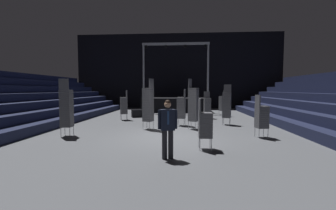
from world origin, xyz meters
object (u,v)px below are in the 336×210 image
at_px(chair_stack_front_left, 66,108).
at_px(chair_stack_mid_right, 205,124).
at_px(chair_stack_aisle_right, 223,103).
at_px(man_with_tie, 168,126).
at_px(chair_stack_mid_centre, 148,104).
at_px(stage_riser, 176,104).
at_px(chair_stack_rear_centre, 207,105).
at_px(chair_stack_aisle_left, 227,105).
at_px(chair_stack_rear_right, 124,105).
at_px(chair_stack_front_right, 193,104).
at_px(equipment_road_case, 138,113).
at_px(chair_stack_mid_left, 181,107).
at_px(chair_stack_rear_left, 262,116).

height_order(chair_stack_front_left, chair_stack_mid_right, chair_stack_front_left).
xyz_separation_m(chair_stack_front_left, chair_stack_aisle_right, (7.97, 7.89, -0.25)).
relative_size(man_with_tie, chair_stack_mid_centre, 0.67).
xyz_separation_m(chair_stack_front_left, chair_stack_mid_centre, (3.23, 1.95, 0.04)).
relative_size(stage_riser, chair_stack_aisle_right, 3.07).
distance_m(chair_stack_rear_centre, chair_stack_aisle_left, 2.87).
bearing_deg(chair_stack_rear_right, chair_stack_aisle_left, -124.94).
bearing_deg(chair_stack_front_right, chair_stack_aisle_left, 149.23).
relative_size(stage_riser, equipment_road_case, 6.71).
relative_size(stage_riser, chair_stack_mid_centre, 2.36).
xyz_separation_m(stage_riser, chair_stack_front_left, (-4.29, -11.20, 0.52)).
distance_m(chair_stack_rear_right, chair_stack_aisle_right, 7.40).
bearing_deg(chair_stack_front_left, chair_stack_mid_centre, 26.28).
relative_size(chair_stack_front_left, chair_stack_aisle_left, 1.07).
relative_size(chair_stack_mid_left, chair_stack_aisle_right, 1.04).
bearing_deg(chair_stack_front_left, chair_stack_rear_right, 73.60).
distance_m(stage_riser, chair_stack_front_right, 9.13).
bearing_deg(chair_stack_rear_left, chair_stack_mid_left, -138.43).
relative_size(chair_stack_front_left, chair_stack_mid_centre, 0.97).
xyz_separation_m(man_with_tie, chair_stack_mid_left, (0.31, 6.05, 0.05)).
bearing_deg(chair_stack_rear_right, chair_stack_aisle_right, -90.41).
bearing_deg(chair_stack_aisle_left, chair_stack_rear_right, 4.70).
bearing_deg(chair_stack_front_left, chair_stack_rear_centre, 39.21).
height_order(chair_stack_mid_centre, equipment_road_case, chair_stack_mid_centre).
relative_size(chair_stack_mid_left, chair_stack_mid_centre, 0.80).
distance_m(chair_stack_aisle_left, chair_stack_aisle_right, 4.23).
bearing_deg(chair_stack_front_left, man_with_tie, -36.72).
distance_m(stage_riser, equipment_road_case, 5.15).
bearing_deg(equipment_road_case, stage_riser, 59.26).
height_order(stage_riser, chair_stack_front_right, stage_riser).
distance_m(stage_riser, chair_stack_front_left, 12.01).
height_order(man_with_tie, chair_stack_rear_right, chair_stack_rear_right).
relative_size(chair_stack_front_right, equipment_road_case, 2.84).
distance_m(stage_riser, chair_stack_mid_right, 13.00).
xyz_separation_m(man_with_tie, chair_stack_mid_right, (1.18, 1.14, -0.12)).
distance_m(chair_stack_mid_right, equipment_road_case, 9.45).
relative_size(chair_stack_mid_left, chair_stack_rear_left, 1.14).
height_order(chair_stack_rear_left, chair_stack_aisle_right, chair_stack_aisle_right).
distance_m(chair_stack_mid_right, chair_stack_rear_left, 3.25).
bearing_deg(stage_riser, chair_stack_rear_left, -69.81).
distance_m(chair_stack_mid_left, chair_stack_mid_centre, 2.10).
relative_size(chair_stack_front_left, chair_stack_mid_right, 1.45).
distance_m(chair_stack_front_left, chair_stack_rear_right, 5.34).
relative_size(chair_stack_front_left, equipment_road_case, 2.75).
relative_size(stage_riser, chair_stack_front_right, 2.36).
bearing_deg(chair_stack_aisle_right, chair_stack_mid_centre, 119.31).
xyz_separation_m(chair_stack_rear_right, equipment_road_case, (0.60, 1.56, -0.71)).
relative_size(chair_stack_rear_right, chair_stack_aisle_right, 1.00).
bearing_deg(chair_stack_mid_right, chair_stack_rear_left, 128.25).
relative_size(chair_stack_front_right, chair_stack_aisle_right, 1.30).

